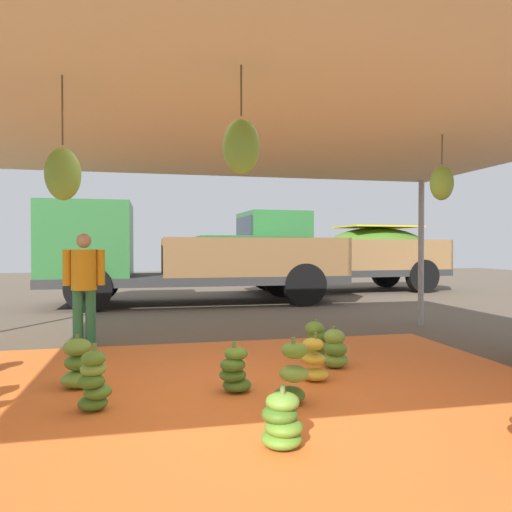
{
  "coord_description": "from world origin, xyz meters",
  "views": [
    {
      "loc": [
        -0.88,
        -4.41,
        1.39
      ],
      "look_at": [
        0.62,
        2.51,
        1.25
      ],
      "focal_mm": 33.66,
      "sensor_mm": 36.0,
      "label": 1
    }
  ],
  "objects": [
    {
      "name": "ground_plane",
      "position": [
        0.0,
        3.0,
        0.0
      ],
      "size": [
        40.0,
        40.0,
        0.0
      ],
      "primitive_type": "plane",
      "color": "brown"
    },
    {
      "name": "tarp_orange",
      "position": [
        0.0,
        0.0,
        0.01
      ],
      "size": [
        6.26,
        4.93,
        0.01
      ],
      "primitive_type": "cube",
      "color": "orange",
      "rests_on": "ground"
    },
    {
      "name": "tent_canopy",
      "position": [
        0.0,
        -0.1,
        2.54
      ],
      "size": [
        8.0,
        7.0,
        2.62
      ],
      "color": "#9EA0A5",
      "rests_on": "ground"
    },
    {
      "name": "banana_bunch_0",
      "position": [
        -1.37,
        -0.21,
        0.25
      ],
      "size": [
        0.37,
        0.36,
        0.56
      ],
      "color": "#477523",
      "rests_on": "tarp_orange"
    },
    {
      "name": "banana_bunch_1",
      "position": [
        -0.12,
        0.06,
        0.21
      ],
      "size": [
        0.4,
        0.38,
        0.48
      ],
      "color": "#477523",
      "rests_on": "tarp_orange"
    },
    {
      "name": "banana_bunch_2",
      "position": [
        0.32,
        -0.38,
        0.25
      ],
      "size": [
        0.37,
        0.34,
        0.58
      ],
      "color": "#477523",
      "rests_on": "tarp_orange"
    },
    {
      "name": "banana_bunch_3",
      "position": [
        -1.59,
        0.53,
        0.23
      ],
      "size": [
        0.42,
        0.45,
        0.52
      ],
      "color": "#6B9E38",
      "rests_on": "tarp_orange"
    },
    {
      "name": "banana_bunch_4",
      "position": [
        1.06,
        1.1,
        0.23
      ],
      "size": [
        0.42,
        0.39,
        0.5
      ],
      "color": "#518428",
      "rests_on": "tarp_orange"
    },
    {
      "name": "banana_bunch_5",
      "position": [
        0.75,
        0.26,
        0.21
      ],
      "size": [
        0.35,
        0.33,
        0.5
      ],
      "color": "gold",
      "rests_on": "tarp_orange"
    },
    {
      "name": "banana_bunch_7",
      "position": [
        -0.02,
        -1.26,
        0.19
      ],
      "size": [
        0.39,
        0.38,
        0.44
      ],
      "color": "#60932D",
      "rests_on": "tarp_orange"
    },
    {
      "name": "banana_bunch_10",
      "position": [
        1.15,
        0.7,
        0.21
      ],
      "size": [
        0.35,
        0.35,
        0.47
      ],
      "color": "#6B9E38",
      "rests_on": "tarp_orange"
    },
    {
      "name": "cargo_truck_main",
      "position": [
        -0.18,
        7.31,
        1.17
      ],
      "size": [
        7.08,
        2.37,
        2.4
      ],
      "color": "#2D2D2D",
      "rests_on": "ground"
    },
    {
      "name": "cargo_truck_far",
      "position": [
        4.75,
        9.52,
        1.25
      ],
      "size": [
        6.4,
        2.65,
        2.4
      ],
      "color": "#2D2D2D",
      "rests_on": "ground"
    },
    {
      "name": "worker_0",
      "position": [
        -1.83,
        2.8,
        0.92
      ],
      "size": [
        0.58,
        0.35,
        1.58
      ],
      "color": "#337A4C",
      "rests_on": "ground"
    }
  ]
}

